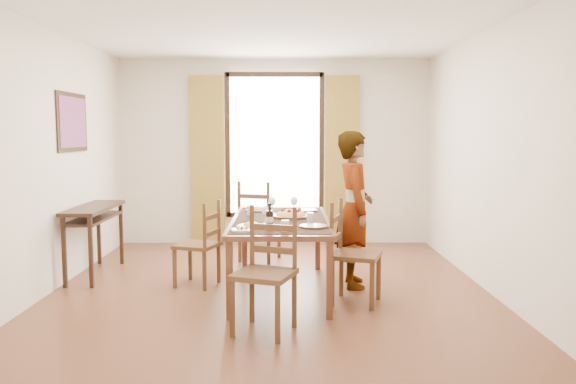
{
  "coord_description": "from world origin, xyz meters",
  "views": [
    {
      "loc": [
        0.16,
        -5.75,
        1.63
      ],
      "look_at": [
        0.19,
        0.23,
        1.0
      ],
      "focal_mm": 35.0,
      "sensor_mm": 36.0,
      "label": 1
    }
  ],
  "objects_px": {
    "dining_table": "(280,225)",
    "man": "(354,209)",
    "console_table": "(94,216)",
    "pasta_platter": "(291,213)"
  },
  "relations": [
    {
      "from": "dining_table",
      "to": "man",
      "type": "xyz_separation_m",
      "value": [
        0.78,
        0.2,
        0.13
      ]
    },
    {
      "from": "console_table",
      "to": "man",
      "type": "distance_m",
      "value": 2.96
    },
    {
      "from": "console_table",
      "to": "pasta_platter",
      "type": "xyz_separation_m",
      "value": [
        2.25,
        -0.58,
        0.12
      ]
    },
    {
      "from": "console_table",
      "to": "pasta_platter",
      "type": "bearing_deg",
      "value": -14.37
    },
    {
      "from": "pasta_platter",
      "to": "man",
      "type": "bearing_deg",
      "value": 9.28
    },
    {
      "from": "man",
      "to": "pasta_platter",
      "type": "bearing_deg",
      "value": 98.22
    },
    {
      "from": "console_table",
      "to": "pasta_platter",
      "type": "height_order",
      "value": "pasta_platter"
    },
    {
      "from": "console_table",
      "to": "man",
      "type": "xyz_separation_m",
      "value": [
        2.92,
        -0.47,
        0.14
      ]
    },
    {
      "from": "dining_table",
      "to": "man",
      "type": "distance_m",
      "value": 0.82
    },
    {
      "from": "pasta_platter",
      "to": "dining_table",
      "type": "bearing_deg",
      "value": -142.22
    }
  ]
}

